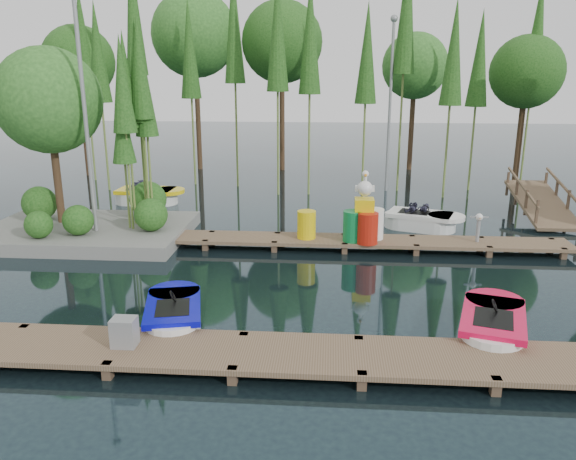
# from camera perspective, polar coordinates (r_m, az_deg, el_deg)

# --- Properties ---
(ground_plane) EXTENTS (90.00, 90.00, 0.00)m
(ground_plane) POSITION_cam_1_polar(r_m,az_deg,el_deg) (14.39, -2.14, -4.72)
(ground_plane) COLOR #1B2C32
(near_dock) EXTENTS (18.00, 1.50, 0.50)m
(near_dock) POSITION_cam_1_polar(r_m,az_deg,el_deg) (10.23, -5.06, -12.33)
(near_dock) COLOR brown
(near_dock) RESTS_ON ground
(far_dock) EXTENTS (15.00, 1.20, 0.50)m
(far_dock) POSITION_cam_1_polar(r_m,az_deg,el_deg) (16.61, 2.25, -1.05)
(far_dock) COLOR brown
(far_dock) RESTS_ON ground
(island) EXTENTS (6.20, 4.20, 6.75)m
(island) POSITION_cam_1_polar(r_m,az_deg,el_deg) (18.53, -21.02, 9.02)
(island) COLOR slate
(island) RESTS_ON ground
(tree_screen) EXTENTS (34.42, 18.53, 10.31)m
(tree_screen) POSITION_cam_1_polar(r_m,az_deg,el_deg) (24.27, -4.37, 18.31)
(tree_screen) COLOR #422D1C
(tree_screen) RESTS_ON ground
(lamp_island) EXTENTS (0.30, 0.30, 7.25)m
(lamp_island) POSITION_cam_1_polar(r_m,az_deg,el_deg) (17.40, -20.05, 12.31)
(lamp_island) COLOR gray
(lamp_island) RESTS_ON ground
(lamp_rear) EXTENTS (0.30, 0.30, 7.25)m
(lamp_rear) POSITION_cam_1_polar(r_m,az_deg,el_deg) (24.52, 10.38, 13.75)
(lamp_rear) COLOR gray
(lamp_rear) RESTS_ON ground
(ramp) EXTENTS (1.50, 3.94, 1.49)m
(ramp) POSITION_cam_1_polar(r_m,az_deg,el_deg) (21.70, 24.34, 2.55)
(ramp) COLOR brown
(ramp) RESTS_ON ground
(boat_blue) EXTENTS (1.61, 2.59, 0.81)m
(boat_blue) POSITION_cam_1_polar(r_m,az_deg,el_deg) (11.85, -11.53, -8.49)
(boat_blue) COLOR white
(boat_blue) RESTS_ON ground
(boat_red) EXTENTS (1.83, 2.78, 0.86)m
(boat_red) POSITION_cam_1_polar(r_m,az_deg,el_deg) (11.79, 20.05, -9.23)
(boat_red) COLOR white
(boat_red) RESTS_ON ground
(boat_yellow_far) EXTENTS (2.85, 1.38, 1.40)m
(boat_yellow_far) POSITION_cam_1_polar(r_m,az_deg,el_deg) (22.89, -14.08, 3.37)
(boat_yellow_far) COLOR white
(boat_yellow_far) RESTS_ON ground
(boat_white_far) EXTENTS (2.87, 2.00, 1.24)m
(boat_white_far) POSITION_cam_1_polar(r_m,az_deg,el_deg) (19.10, 13.37, 0.93)
(boat_white_far) COLOR white
(boat_white_far) RESTS_ON ground
(utility_cabinet) EXTENTS (0.43, 0.36, 0.53)m
(utility_cabinet) POSITION_cam_1_polar(r_m,az_deg,el_deg) (10.59, -16.29, -9.92)
(utility_cabinet) COLOR gray
(utility_cabinet) RESTS_ON near_dock
(yellow_barrel) EXTENTS (0.55, 0.55, 0.82)m
(yellow_barrel) POSITION_cam_1_polar(r_m,az_deg,el_deg) (16.48, 1.89, 0.56)
(yellow_barrel) COLOR yellow
(yellow_barrel) RESTS_ON far_dock
(drum_cluster) EXTENTS (1.19, 1.09, 2.05)m
(drum_cluster) POSITION_cam_1_polar(r_m,az_deg,el_deg) (16.30, 7.81, 0.95)
(drum_cluster) COLOR #0D7937
(drum_cluster) RESTS_ON far_dock
(seagull_post) EXTENTS (0.52, 0.28, 0.84)m
(seagull_post) POSITION_cam_1_polar(r_m,az_deg,el_deg) (16.97, 18.81, 0.70)
(seagull_post) COLOR gray
(seagull_post) RESTS_ON far_dock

